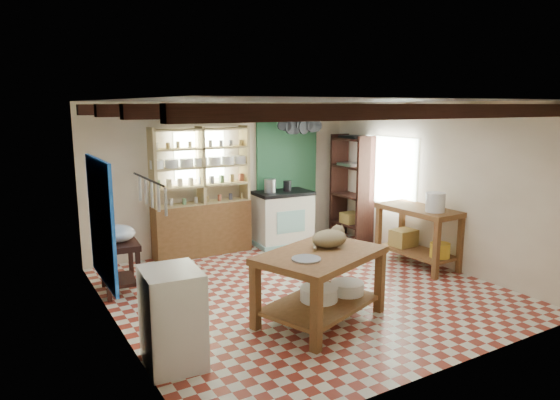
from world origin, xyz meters
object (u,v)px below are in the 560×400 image
work_table (320,286)px  prep_table (120,267)px  white_cabinet (172,318)px  right_counter (418,237)px  cat (329,238)px  stove (282,218)px

work_table → prep_table: 2.84m
white_cabinet → right_counter: white_cabinet is taller
prep_table → white_cabinet: 2.28m
prep_table → cat: 2.95m
work_table → cat: bearing=11.3°
work_table → white_cabinet: (-1.85, -0.11, 0.07)m
right_counter → work_table: bearing=-162.4°
white_cabinet → cat: bearing=11.3°
work_table → prep_table: size_ratio=2.09×
stove → right_counter: (1.22, -2.17, -0.02)m
work_table → prep_table: work_table is taller
stove → prep_table: size_ratio=1.43×
work_table → stove: size_ratio=1.46×
prep_table → white_cabinet: size_ratio=0.73×
work_table → stove: bearing=47.0°
cat → stove: bearing=39.7°
work_table → cat: (0.22, 0.13, 0.53)m
stove → cat: bearing=-106.7°
cat → work_table: bearing=-178.7°
white_cabinet → right_counter: (4.40, 1.02, -0.01)m
work_table → stove: (1.32, 3.08, 0.08)m
prep_table → white_cabinet: (-0.02, -2.27, 0.13)m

